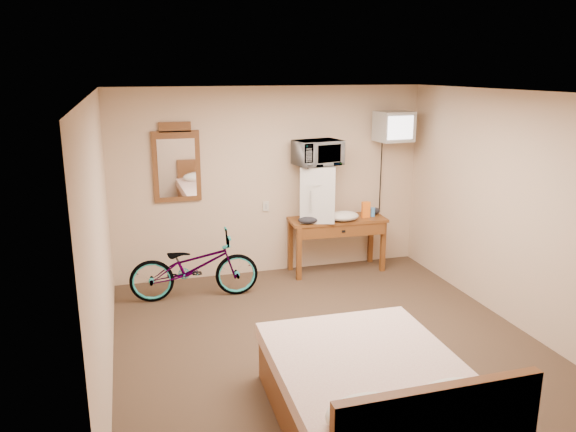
% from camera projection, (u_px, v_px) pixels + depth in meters
% --- Properties ---
extents(room, '(4.60, 4.64, 2.50)m').
position_uv_depth(room, '(332.00, 227.00, 5.35)').
color(room, '#3D2F1E').
rests_on(room, ground).
extents(desk, '(1.33, 0.57, 0.75)m').
position_uv_depth(desk, '(338.00, 228.00, 7.60)').
color(desk, brown).
rests_on(desk, floor).
extents(mini_fridge, '(0.56, 0.55, 0.74)m').
position_uv_depth(mini_fridge, '(317.00, 193.00, 7.42)').
color(mini_fridge, silver).
rests_on(mini_fridge, desk).
extents(microwave, '(0.65, 0.50, 0.33)m').
position_uv_depth(microwave, '(318.00, 153.00, 7.28)').
color(microwave, silver).
rests_on(microwave, mini_fridge).
extents(snack_bag, '(0.11, 0.07, 0.22)m').
position_uv_depth(snack_bag, '(366.00, 210.00, 7.62)').
color(snack_bag, orange).
rests_on(snack_bag, desk).
extents(blue_cup, '(0.07, 0.07, 0.12)m').
position_uv_depth(blue_cup, '(372.00, 212.00, 7.68)').
color(blue_cup, '#428CE2').
rests_on(blue_cup, desk).
extents(cloth_cream, '(0.41, 0.31, 0.13)m').
position_uv_depth(cloth_cream, '(344.00, 216.00, 7.46)').
color(cloth_cream, beige).
rests_on(cloth_cream, desk).
extents(cloth_dark_a, '(0.27, 0.20, 0.10)m').
position_uv_depth(cloth_dark_a, '(308.00, 220.00, 7.32)').
color(cloth_dark_a, black).
rests_on(cloth_dark_a, desk).
extents(cloth_dark_b, '(0.21, 0.18, 0.10)m').
position_uv_depth(cloth_dark_b, '(373.00, 211.00, 7.79)').
color(cloth_dark_b, black).
rests_on(cloth_dark_b, desk).
extents(crt_television, '(0.48, 0.58, 0.40)m').
position_uv_depth(crt_television, '(394.00, 126.00, 7.49)').
color(crt_television, black).
rests_on(crt_television, room).
extents(wall_mirror, '(0.59, 0.04, 1.00)m').
position_uv_depth(wall_mirror, '(177.00, 164.00, 7.05)').
color(wall_mirror, brown).
rests_on(wall_mirror, room).
extents(bicycle, '(1.57, 0.63, 0.81)m').
position_uv_depth(bicycle, '(194.00, 266.00, 6.76)').
color(bicycle, black).
rests_on(bicycle, floor).
extents(bed, '(1.45, 1.95, 0.90)m').
position_uv_depth(bed, '(374.00, 396.00, 4.27)').
color(bed, brown).
rests_on(bed, floor).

